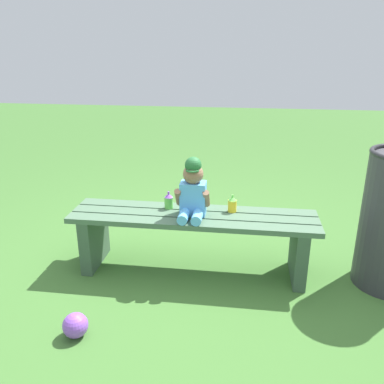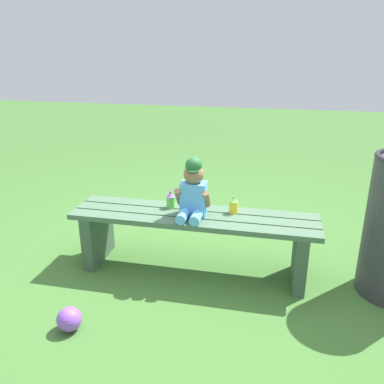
{
  "view_description": "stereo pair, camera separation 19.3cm",
  "coord_description": "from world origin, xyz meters",
  "px_view_note": "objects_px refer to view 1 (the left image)",
  "views": [
    {
      "loc": [
        0.33,
        -2.49,
        1.52
      ],
      "look_at": [
        -0.0,
        -0.05,
        0.61
      ],
      "focal_mm": 37.35,
      "sensor_mm": 36.0,
      "label": 1
    },
    {
      "loc": [
        0.52,
        -2.46,
        1.52
      ],
      "look_at": [
        -0.0,
        -0.05,
        0.61
      ],
      "focal_mm": 37.35,
      "sensor_mm": 36.0,
      "label": 2
    }
  ],
  "objects_px": {
    "sippy_cup_left": "(169,201)",
    "sippy_cup_right": "(232,204)",
    "child_figure": "(193,191)",
    "park_bench": "(193,232)",
    "toy_ball": "(75,325)"
  },
  "relations": [
    {
      "from": "sippy_cup_left",
      "to": "toy_ball",
      "type": "xyz_separation_m",
      "value": [
        -0.37,
        -0.87,
        -0.42
      ]
    },
    {
      "from": "child_figure",
      "to": "sippy_cup_right",
      "type": "xyz_separation_m",
      "value": [
        0.26,
        0.1,
        -0.12
      ]
    },
    {
      "from": "park_bench",
      "to": "child_figure",
      "type": "relative_size",
      "value": 4.18
    },
    {
      "from": "toy_ball",
      "to": "sippy_cup_right",
      "type": "bearing_deg",
      "value": 46.82
    },
    {
      "from": "child_figure",
      "to": "sippy_cup_left",
      "type": "height_order",
      "value": "child_figure"
    },
    {
      "from": "sippy_cup_left",
      "to": "sippy_cup_right",
      "type": "bearing_deg",
      "value": 0.0
    },
    {
      "from": "sippy_cup_left",
      "to": "sippy_cup_right",
      "type": "xyz_separation_m",
      "value": [
        0.45,
        0.0,
        0.0
      ]
    },
    {
      "from": "sippy_cup_right",
      "to": "child_figure",
      "type": "bearing_deg",
      "value": -160.18
    },
    {
      "from": "sippy_cup_right",
      "to": "toy_ball",
      "type": "distance_m",
      "value": 1.26
    },
    {
      "from": "sippy_cup_left",
      "to": "park_bench",
      "type": "bearing_deg",
      "value": -23.81
    },
    {
      "from": "park_bench",
      "to": "sippy_cup_left",
      "type": "relative_size",
      "value": 13.65
    },
    {
      "from": "park_bench",
      "to": "toy_ball",
      "type": "bearing_deg",
      "value": -125.06
    },
    {
      "from": "child_figure",
      "to": "sippy_cup_right",
      "type": "bearing_deg",
      "value": 19.82
    },
    {
      "from": "sippy_cup_left",
      "to": "sippy_cup_right",
      "type": "height_order",
      "value": "same"
    },
    {
      "from": "child_figure",
      "to": "sippy_cup_left",
      "type": "xyz_separation_m",
      "value": [
        -0.18,
        0.1,
        -0.12
      ]
    }
  ]
}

